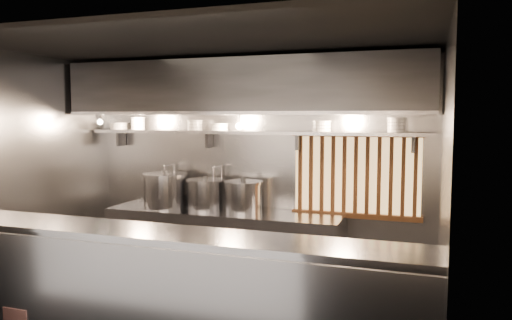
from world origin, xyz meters
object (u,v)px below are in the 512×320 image
Objects in this scene: heat_lamp at (99,117)px; pendant_bulb at (239,126)px; stock_pot_left at (166,190)px; stock_pot_right at (206,194)px; stock_pot_mid at (243,196)px.

heat_lamp is 1.83m from pendant_bulb.
stock_pot_left is 0.56m from stock_pot_right.
stock_pot_mid is (1.86, 0.32, -0.97)m from heat_lamp.
stock_pot_mid is (0.06, -0.03, -0.87)m from pendant_bulb.
stock_pot_mid is at bearing 1.74° from stock_pot_right.
pendant_bulb is at bearing 5.58° from stock_pot_right.
pendant_bulb is 0.87m from stock_pot_mid.
stock_pot_left is 1.14× the size of stock_pot_mid.
stock_pot_right is at bearing -178.26° from stock_pot_mid.
pendant_bulb is 1.31m from stock_pot_left.
heat_lamp is at bearing -169.00° from pendant_bulb.
stock_pot_left reaches higher than stock_pot_mid.
stock_pot_right is at bearing 12.74° from heat_lamp.
heat_lamp is 0.54× the size of stock_pot_right.
heat_lamp reaches higher than stock_pot_right.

